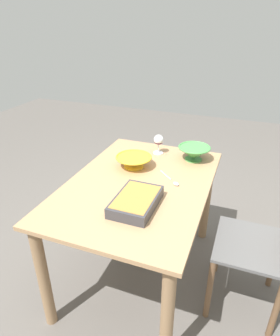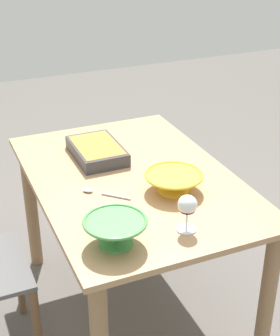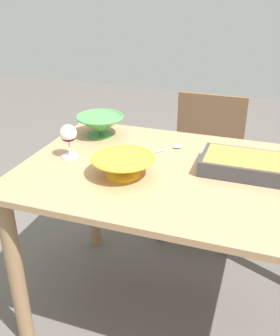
% 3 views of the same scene
% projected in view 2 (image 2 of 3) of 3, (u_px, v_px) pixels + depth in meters
% --- Properties ---
extents(ground_plane, '(8.00, 8.00, 0.00)m').
position_uv_depth(ground_plane, '(133.00, 307.00, 2.61)').
color(ground_plane, '#5B5651').
extents(dining_table, '(1.25, 0.85, 0.76)m').
position_uv_depth(dining_table, '(133.00, 202.00, 2.33)').
color(dining_table, tan).
rests_on(dining_table, ground_plane).
extents(wine_glass, '(0.07, 0.07, 0.15)m').
position_uv_depth(wine_glass, '(187.00, 207.00, 1.85)').
color(wine_glass, white).
rests_on(wine_glass, dining_table).
extents(casserole_dish, '(0.33, 0.21, 0.06)m').
position_uv_depth(casserole_dish, '(97.00, 150.00, 2.42)').
color(casserole_dish, '#38383D').
rests_on(casserole_dish, dining_table).
extents(mixing_bowl, '(0.25, 0.25, 0.08)m').
position_uv_depth(mixing_bowl, '(174.00, 181.00, 2.13)').
color(mixing_bowl, yellow).
rests_on(mixing_bowl, dining_table).
extents(small_bowl, '(0.23, 0.23, 0.10)m').
position_uv_depth(small_bowl, '(115.00, 231.00, 1.79)').
color(small_bowl, '#4C994C').
rests_on(small_bowl, dining_table).
extents(serving_spoon, '(0.16, 0.17, 0.01)m').
position_uv_depth(serving_spoon, '(96.00, 192.00, 2.13)').
color(serving_spoon, silver).
rests_on(serving_spoon, dining_table).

